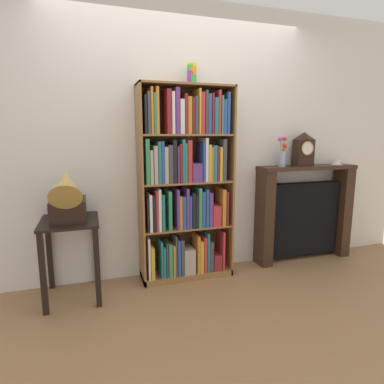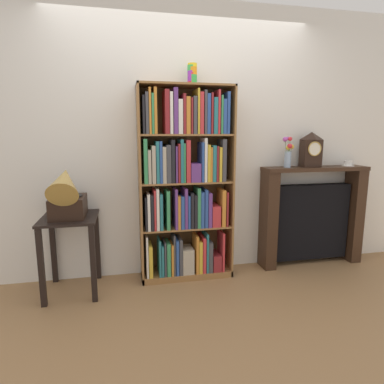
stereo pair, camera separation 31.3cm
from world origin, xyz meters
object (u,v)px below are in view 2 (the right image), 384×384
object	(u,v)px
bookshelf	(185,187)
teacup_with_saucer	(348,164)
cup_stack	(192,74)
flower_vase	(288,153)
side_table_left	(71,236)
gramophone	(66,194)
mantel_clock	(311,150)
fireplace_mantel	(311,217)

from	to	relation	value
bookshelf	teacup_with_saucer	xyz separation A→B (m)	(1.79, 0.04, 0.19)
cup_stack	flower_vase	size ratio (longest dim) A/B	0.62
bookshelf	side_table_left	xyz separation A→B (m)	(-1.06, -0.10, -0.39)
teacup_with_saucer	bookshelf	bearing A→B (deg)	-178.75
gramophone	side_table_left	bearing A→B (deg)	90.00
mantel_clock	gramophone	bearing A→B (deg)	-175.10
side_table_left	cup_stack	bearing A→B (deg)	7.56
bookshelf	cup_stack	size ratio (longest dim) A/B	9.49
bookshelf	cup_stack	world-z (taller)	cup_stack
side_table_left	mantel_clock	distance (m)	2.50
flower_vase	gramophone	bearing A→B (deg)	-174.75
flower_vase	teacup_with_saucer	size ratio (longest dim) A/B	2.34
mantel_clock	cup_stack	bearing A→B (deg)	179.52
bookshelf	mantel_clock	bearing A→B (deg)	1.56
side_table_left	fireplace_mantel	bearing A→B (deg)	3.81
cup_stack	mantel_clock	bearing A→B (deg)	-0.48
gramophone	fireplace_mantel	world-z (taller)	gramophone
bookshelf	mantel_clock	distance (m)	1.38
gramophone	flower_vase	world-z (taller)	flower_vase
teacup_with_saucer	fireplace_mantel	bearing A→B (deg)	176.92
bookshelf	teacup_with_saucer	world-z (taller)	bookshelf
fireplace_mantel	teacup_with_saucer	bearing A→B (deg)	-3.08
mantel_clock	teacup_with_saucer	distance (m)	0.48
cup_stack	mantel_clock	xyz separation A→B (m)	(1.26, -0.01, -0.70)
bookshelf	gramophone	size ratio (longest dim) A/B	3.57
bookshelf	cup_stack	distance (m)	1.05
cup_stack	mantel_clock	world-z (taller)	cup_stack
side_table_left	gramophone	bearing A→B (deg)	-90.00
fireplace_mantel	mantel_clock	xyz separation A→B (m)	(-0.07, -0.02, 0.72)
mantel_clock	teacup_with_saucer	bearing A→B (deg)	0.35
side_table_left	mantel_clock	xyz separation A→B (m)	(2.39, 0.14, 0.73)
gramophone	fireplace_mantel	size ratio (longest dim) A/B	0.46
bookshelf	teacup_with_saucer	distance (m)	1.80
cup_stack	side_table_left	size ratio (longest dim) A/B	0.28
bookshelf	flower_vase	world-z (taller)	bookshelf
mantel_clock	teacup_with_saucer	xyz separation A→B (m)	(0.46, 0.00, -0.16)
side_table_left	gramophone	size ratio (longest dim) A/B	1.34
cup_stack	teacup_with_saucer	xyz separation A→B (m)	(1.71, -0.01, -0.86)
cup_stack	flower_vase	bearing A→B (deg)	-1.13
cup_stack	gramophone	world-z (taller)	cup_stack
fireplace_mantel	mantel_clock	world-z (taller)	mantel_clock
gramophone	mantel_clock	size ratio (longest dim) A/B	1.44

